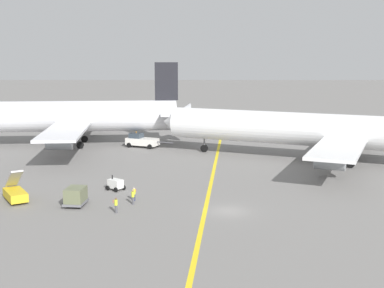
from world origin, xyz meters
TOP-DOWN VIEW (x-y plane):
  - ground_plane at (0.00, 0.00)m, footprint 600.00×600.00m
  - taxiway_stripe at (-1.71, 10.00)m, footprint 11.26×119.56m
  - airliner_at_gate_left at (-27.73, 41.56)m, footprint 47.80×48.56m
  - airliner_being_pushed at (18.63, 26.42)m, footprint 56.84×40.33m
  - pushback_tug at (-13.50, 39.97)m, footprint 9.09×4.85m
  - gse_container_dolly_flat at (-17.39, 2.03)m, footprint 2.50×3.40m
  - gse_stair_truck_yellow at (-24.97, 3.91)m, footprint 4.05×4.88m
  - gse_gpu_cart_small at (-13.86, 8.95)m, footprint 2.64×2.55m
  - ground_crew_marshaller_foreground at (-10.89, 2.61)m, footprint 0.36×0.36m
  - ground_crew_wing_walker_right at (-12.37, -0.69)m, footprint 0.50×0.36m
  - ground_crew_ramp_agent_by_cones at (-10.92, 4.05)m, footprint 0.38×0.45m

SIDE VIEW (x-z plane):
  - ground_plane at x=0.00m, z-range 0.00..0.00m
  - taxiway_stripe at x=-1.71m, z-range 0.00..0.01m
  - gse_gpu_cart_small at x=-13.86m, z-range -0.16..1.74m
  - ground_crew_ramp_agent_by_cones at x=-10.92m, z-range 0.03..1.65m
  - ground_crew_wing_walker_right at x=-12.37m, z-range 0.04..1.79m
  - ground_crew_marshaller_foreground at x=-10.89m, z-range 0.04..1.79m
  - gse_stair_truck_yellow at x=-24.97m, z-range -1.00..3.05m
  - gse_container_dolly_flat at x=-17.39m, z-range 0.10..2.25m
  - pushback_tug at x=-13.50m, z-range -0.22..2.69m
  - airliner_being_pushed at x=18.63m, z-range -2.83..12.89m
  - airliner_at_gate_left at x=-27.73m, z-range -2.33..13.41m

